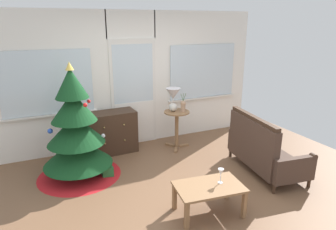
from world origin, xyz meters
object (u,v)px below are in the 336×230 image
(flower_vase, at_px, (183,106))
(wine_glass, at_px, (221,173))
(side_table, at_px, (177,122))
(gift_box, at_px, (107,171))
(dresser_cabinet, at_px, (111,132))
(settee_sofa, at_px, (262,150))
(coffee_table, at_px, (209,190))
(table_lamp, at_px, (173,96))
(christmas_tree, at_px, (76,136))

(flower_vase, xyz_separation_m, wine_glass, (-0.48, -1.98, -0.32))
(side_table, distance_m, gift_box, 1.66)
(dresser_cabinet, distance_m, wine_glass, 2.50)
(side_table, bearing_deg, flower_vase, -30.96)
(gift_box, bearing_deg, settee_sofa, -20.20)
(dresser_cabinet, distance_m, settee_sofa, 2.66)
(side_table, xyz_separation_m, coffee_table, (-0.54, -2.04, -0.19))
(settee_sofa, distance_m, table_lamp, 1.83)
(christmas_tree, xyz_separation_m, table_lamp, (1.83, 0.39, 0.35))
(christmas_tree, relative_size, flower_vase, 5.14)
(table_lamp, bearing_deg, christmas_tree, -167.94)
(table_lamp, distance_m, coffee_table, 2.24)
(flower_vase, bearing_deg, wine_glass, -103.60)
(christmas_tree, bearing_deg, flower_vase, 8.31)
(settee_sofa, xyz_separation_m, table_lamp, (-0.88, 1.47, 0.64))
(coffee_table, bearing_deg, table_lamp, 76.92)
(coffee_table, bearing_deg, settee_sofa, 24.25)
(dresser_cabinet, xyz_separation_m, wine_glass, (0.81, -2.36, 0.14))
(table_lamp, height_order, wine_glass, table_lamp)
(settee_sofa, bearing_deg, side_table, 120.04)
(side_table, xyz_separation_m, table_lamp, (-0.06, 0.04, 0.50))
(christmas_tree, relative_size, table_lamp, 4.09)
(flower_vase, relative_size, gift_box, 2.00)
(gift_box, bearing_deg, christmas_tree, 150.37)
(side_table, distance_m, coffee_table, 2.12)
(settee_sofa, relative_size, gift_box, 8.44)
(christmas_tree, xyz_separation_m, wine_glass, (1.51, -1.69, -0.13))
(christmas_tree, height_order, gift_box, christmas_tree)
(christmas_tree, height_order, flower_vase, christmas_tree)
(christmas_tree, height_order, coffee_table, christmas_tree)
(christmas_tree, distance_m, wine_glass, 2.27)
(dresser_cabinet, bearing_deg, coffee_table, -74.87)
(settee_sofa, distance_m, wine_glass, 1.36)
(settee_sofa, xyz_separation_m, side_table, (-0.82, 1.43, 0.14))
(settee_sofa, bearing_deg, flower_vase, 117.94)
(side_table, bearing_deg, gift_box, -159.00)
(coffee_table, relative_size, gift_box, 5.12)
(table_lamp, relative_size, gift_box, 2.52)
(table_lamp, xyz_separation_m, wine_glass, (-0.32, -2.08, -0.49))
(settee_sofa, distance_m, flower_vase, 1.62)
(gift_box, bearing_deg, wine_glass, -52.72)
(side_table, height_order, table_lamp, table_lamp)
(dresser_cabinet, distance_m, coffee_table, 2.45)
(christmas_tree, distance_m, flower_vase, 2.02)
(christmas_tree, distance_m, gift_box, 0.73)
(flower_vase, bearing_deg, coffee_table, -107.99)
(table_lamp, distance_m, gift_box, 1.82)
(dresser_cabinet, xyz_separation_m, flower_vase, (1.28, -0.38, 0.46))
(flower_vase, bearing_deg, christmas_tree, -171.69)
(christmas_tree, height_order, settee_sofa, christmas_tree)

